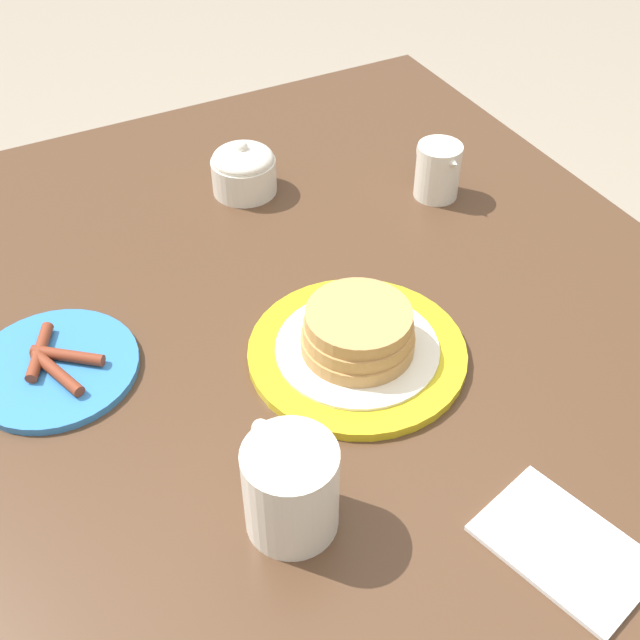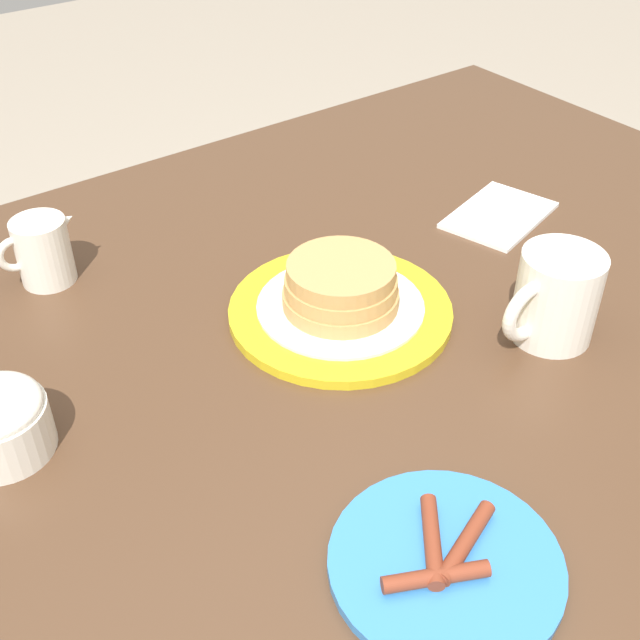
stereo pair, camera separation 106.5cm
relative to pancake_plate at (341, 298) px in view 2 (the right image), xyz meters
The scene contains 6 objects.
dining_table 0.14m from the pancake_plate, 119.57° to the left, with size 1.38×1.06×0.74m.
pancake_plate is the anchor object (origin of this frame).
side_plate_bacon 0.35m from the pancake_plate, 66.40° to the left, with size 0.19×0.19×0.02m.
coffee_mug 0.24m from the pancake_plate, 134.43° to the left, with size 0.13×0.09×0.10m.
creamer_pitcher 0.36m from the pancake_plate, 48.24° to the right, with size 0.10×0.07×0.09m.
napkin 0.32m from the pancake_plate, behind, with size 0.18×0.14×0.01m.
Camera 2 is at (0.48, 0.54, 1.30)m, focal length 45.00 mm.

